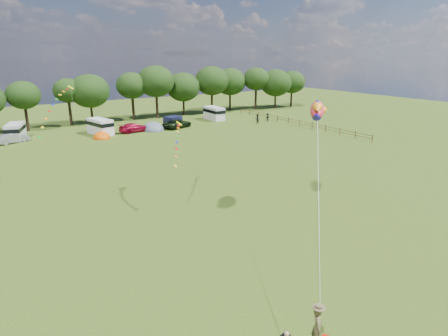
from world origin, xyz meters
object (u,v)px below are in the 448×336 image
car_b (13,138)px  walker_a (257,119)px  fish_kite (317,110)px  walker_b (267,117)px  campervan_b (15,131)px  campervan_d (214,113)px  kite_flyer (317,327)px  tent_greyblue (153,130)px  car_d (178,124)px  tent_orange (102,138)px  car_c (134,128)px  campervan_c (100,126)px

car_b → walker_a: size_ratio=2.38×
fish_kite → walker_b: size_ratio=2.00×
campervan_b → fish_kite: fish_kite is taller
campervan_b → campervan_d: (34.22, -0.84, 0.03)m
kite_flyer → tent_greyblue: bearing=28.3°
car_b → tent_greyblue: car_b is taller
car_d → tent_greyblue: (-4.38, 0.35, -0.73)m
campervan_d → tent_orange: 23.76m
car_c → car_d: (7.55, -0.57, 0.01)m
campervan_d → tent_greyblue: size_ratio=1.25×
campervan_d → kite_flyer: bearing=154.4°
walker_a → tent_orange: bearing=-5.2°
walker_a → walker_b: 3.24m
tent_orange → car_b: bearing=161.8°
campervan_c → walker_a: size_ratio=3.16×
campervan_c → tent_greyblue: size_ratio=1.32×
car_b → campervan_c: bearing=-111.8°
car_d → campervan_d: bearing=-88.8°
car_d → campervan_d: size_ratio=1.08×
tent_greyblue → fish_kite: (-1.02, -37.63, 8.02)m
car_b → car_d: car_d is taller
kite_flyer → campervan_d: bearing=15.9°
kite_flyer → car_c: bearing=31.9°
car_c → tent_greyblue: size_ratio=1.21×
campervan_d → fish_kite: size_ratio=1.65×
campervan_d → kite_flyer: 59.50m
campervan_c → campervan_d: bearing=-99.4°
tent_orange → car_d: bearing=5.7°
kite_flyer → fish_kite: fish_kite is taller
tent_orange → fish_kite: size_ratio=0.93×
kite_flyer → walker_b: size_ratio=1.28×
campervan_b → campervan_c: size_ratio=0.99×
car_c → campervan_c: campervan_c is taller
car_c → kite_flyer: kite_flyer is taller
kite_flyer → walker_a: 55.17m
car_c → campervan_d: (17.26, 3.17, 0.60)m
campervan_c → kite_flyer: campervan_c is taller
tent_orange → kite_flyer: 48.14m
car_c → walker_a: 22.29m
campervan_c → campervan_d: size_ratio=1.05×
tent_orange → tent_greyblue: size_ratio=0.71×
campervan_d → walker_a: (4.56, -7.75, -0.48)m
campervan_b → kite_flyer: campervan_b is taller
car_d → kite_flyer: bearing=140.9°
campervan_b → fish_kite: (19.11, -41.86, 6.74)m
walker_b → walker_a: bearing=-0.1°
car_c → kite_flyer: (-9.63, -49.90, 0.26)m
car_b → campervan_c: campervan_c is taller
tent_orange → walker_a: (27.72, -2.66, 0.83)m
fish_kite → walker_a: 39.31m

